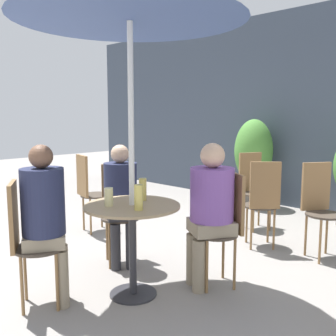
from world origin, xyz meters
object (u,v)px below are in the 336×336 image
object	(u,v)px
bistro_chair_1	(119,204)
beer_glass_2	(139,197)
umbrella	(130,2)
bistro_chair_3	(88,187)
seated_person_1	(121,194)
potted_plant_0	(253,158)
seated_person_2	(45,211)
bistro_chair_6	(320,201)
beer_glass_1	(109,197)
bistro_chair_2	(25,234)
bistro_chair_5	(253,184)
bistro_chair_0	(226,220)
seated_person_0	(210,203)
bistro_chair_4	(263,197)
beer_glass_0	(143,189)
cafe_table_near	(132,225)

from	to	relation	value
bistro_chair_1	beer_glass_2	world-z (taller)	bistro_chair_1
umbrella	bistro_chair_3	bearing A→B (deg)	156.46
seated_person_1	potted_plant_0	size ratio (longest dim) A/B	0.85
seated_person_2	bistro_chair_3	bearing A→B (deg)	-12.84
bistro_chair_6	beer_glass_1	xyz separation A→B (m)	(-0.78, -2.05, 0.24)
bistro_chair_2	bistro_chair_3	bearing A→B (deg)	-17.14
bistro_chair_5	seated_person_2	bearing A→B (deg)	-154.61
bistro_chair_5	bistro_chair_0	bearing A→B (deg)	-129.88
bistro_chair_1	beer_glass_2	xyz separation A→B (m)	(0.84, -0.48, 0.27)
bistro_chair_1	seated_person_0	world-z (taller)	seated_person_0
beer_glass_2	bistro_chair_5	bearing A→B (deg)	102.52
bistro_chair_0	bistro_chair_3	size ratio (longest dim) A/B	1.00
bistro_chair_4	beer_glass_0	size ratio (longest dim) A/B	5.25
bistro_chair_6	beer_glass_0	distance (m)	1.90
bistro_chair_5	umbrella	xyz separation A→B (m)	(0.37, -2.32, 1.69)
seated_person_1	bistro_chair_5	bearing A→B (deg)	25.57
beer_glass_0	bistro_chair_0	bearing A→B (deg)	47.42
cafe_table_near	bistro_chair_0	xyz separation A→B (m)	(0.41, 0.68, -0.01)
beer_glass_1	bistro_chair_1	bearing A→B (deg)	136.19
seated_person_0	seated_person_1	size ratio (longest dim) A/B	1.04
bistro_chair_0	seated_person_0	size ratio (longest dim) A/B	0.79
bistro_chair_1	cafe_table_near	bearing A→B (deg)	-90.00
seated_person_1	bistro_chair_0	bearing A→B (deg)	-39.19
seated_person_1	seated_person_2	size ratio (longest dim) A/B	0.95
potted_plant_0	bistro_chair_4	bearing A→B (deg)	-54.73
beer_glass_0	bistro_chair_1	bearing A→B (deg)	158.72
seated_person_1	seated_person_2	world-z (taller)	seated_person_2
beer_glass_0	cafe_table_near	bearing A→B (deg)	-69.42
bistro_chair_3	beer_glass_1	bearing A→B (deg)	164.27
seated_person_0	seated_person_1	world-z (taller)	seated_person_0
bistro_chair_4	seated_person_0	distance (m)	1.14
beer_glass_0	umbrella	distance (m)	1.43
potted_plant_0	beer_glass_2	bearing A→B (deg)	-71.11
bistro_chair_2	seated_person_2	xyz separation A→B (m)	(0.08, 0.13, 0.16)
bistro_chair_3	bistro_chair_4	distance (m)	2.07
bistro_chair_3	potted_plant_0	xyz separation A→B (m)	(0.68, 2.58, 0.21)
bistro_chair_1	umbrella	world-z (taller)	umbrella
cafe_table_near	bistro_chair_0	size ratio (longest dim) A/B	0.79
bistro_chair_3	beer_glass_2	xyz separation A→B (m)	(1.84, -0.81, 0.27)
bistro_chair_6	seated_person_0	distance (m)	1.40
bistro_chair_3	cafe_table_near	bearing A→B (deg)	169.89
bistro_chair_6	beer_glass_1	world-z (taller)	bistro_chair_6
beer_glass_1	beer_glass_0	bearing A→B (deg)	83.29
bistro_chair_1	bistro_chair_3	size ratio (longest dim) A/B	1.00
bistro_chair_2	beer_glass_2	size ratio (longest dim) A/B	5.04
bistro_chair_3	beer_glass_2	world-z (taller)	bistro_chair_3
bistro_chair_4	beer_glass_1	bearing A→B (deg)	37.18
seated_person_2	beer_glass_1	distance (m)	0.48
seated_person_2	beer_glass_1	bearing A→B (deg)	-88.84
cafe_table_near	seated_person_2	world-z (taller)	seated_person_2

